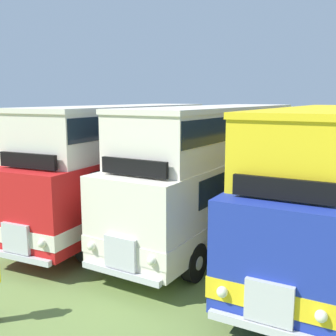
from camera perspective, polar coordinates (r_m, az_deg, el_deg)
bus_first_in_row at (r=15.57m, az=-6.13°, el=1.32°), size 3.13×11.20×4.49m
bus_second_in_row at (r=14.18m, az=6.77°, el=0.46°), size 3.05×10.92×4.49m
bus_third_in_row at (r=12.82m, az=21.02°, el=-1.11°), size 2.78×11.25×4.49m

